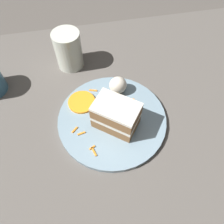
{
  "coord_description": "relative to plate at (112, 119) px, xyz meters",
  "views": [
    {
      "loc": [
        0.08,
        0.29,
        0.53
      ],
      "look_at": [
        0.02,
        0.01,
        0.08
      ],
      "focal_mm": 35.0,
      "sensor_mm": 36.0,
      "label": 1
    }
  ],
  "objects": [
    {
      "name": "dining_table",
      "position": [
        -0.02,
        -0.01,
        -0.02
      ],
      "size": [
        1.24,
        0.83,
        0.03
      ],
      "primitive_type": "cube",
      "color": "#56514C",
      "rests_on": "ground"
    },
    {
      "name": "orange_garnish",
      "position": [
        0.07,
        -0.06,
        0.01
      ],
      "size": [
        0.07,
        0.07,
        0.01
      ],
      "primitive_type": "cylinder",
      "color": "orange",
      "rests_on": "plate"
    },
    {
      "name": "ground_plane",
      "position": [
        -0.02,
        -0.01,
        -0.04
      ],
      "size": [
        6.0,
        6.0,
        0.0
      ],
      "primitive_type": "plane",
      "color": "#4C4742",
      "rests_on": "ground"
    },
    {
      "name": "cream_dollop",
      "position": [
        -0.03,
        -0.08,
        0.03
      ],
      "size": [
        0.05,
        0.04,
        0.05
      ],
      "primitive_type": "ellipsoid",
      "color": "silver",
      "rests_on": "plate"
    },
    {
      "name": "plate",
      "position": [
        0.0,
        0.0,
        0.0
      ],
      "size": [
        0.28,
        0.28,
        0.01
      ],
      "primitive_type": "cylinder",
      "color": "gray",
      "rests_on": "dining_table"
    },
    {
      "name": "drinking_glass",
      "position": [
        0.09,
        -0.23,
        0.04
      ],
      "size": [
        0.08,
        0.08,
        0.11
      ],
      "color": "beige",
      "rests_on": "dining_table"
    },
    {
      "name": "carrot_shreds_scatter",
      "position": [
        0.03,
        -0.02,
        0.01
      ],
      "size": [
        0.18,
        0.2,
        0.0
      ],
      "color": "orange",
      "rests_on": "plate"
    },
    {
      "name": "cake_slice",
      "position": [
        -0.01,
        0.02,
        0.05
      ],
      "size": [
        0.12,
        0.12,
        0.08
      ],
      "rotation": [
        0.0,
        0.0,
        4.05
      ],
      "color": "brown",
      "rests_on": "plate"
    }
  ]
}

